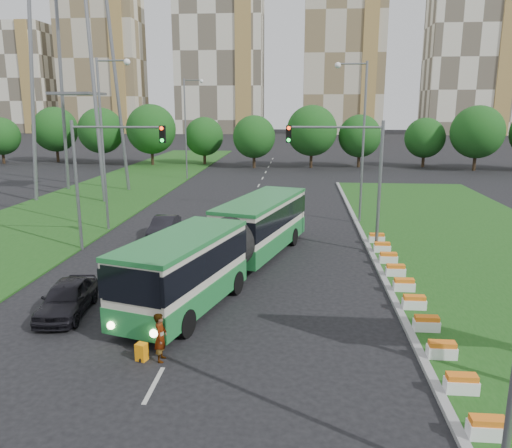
# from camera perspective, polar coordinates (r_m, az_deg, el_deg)

# --- Properties ---
(ground) EXTENTS (360.00, 360.00, 0.00)m
(ground) POSITION_cam_1_polar(r_m,az_deg,el_deg) (22.07, 0.51, -10.20)
(ground) COLOR black
(ground) RESTS_ON ground
(grass_median) EXTENTS (14.00, 60.00, 0.15)m
(grass_median) POSITION_cam_1_polar(r_m,az_deg,el_deg) (31.64, 26.00, -4.10)
(grass_median) COLOR #1C4D16
(grass_median) RESTS_ON ground
(median_kerb) EXTENTS (0.30, 60.00, 0.18)m
(median_kerb) POSITION_cam_1_polar(r_m,az_deg,el_deg) (29.83, 13.43, -4.05)
(median_kerb) COLOR gray
(median_kerb) RESTS_ON ground
(left_verge) EXTENTS (12.00, 110.00, 0.10)m
(left_verge) POSITION_cam_1_polar(r_m,az_deg,el_deg) (50.00, -18.18, 2.55)
(left_verge) COLOR #1C4D16
(left_verge) RESTS_ON ground
(lane_markings) EXTENTS (0.20, 100.00, 0.01)m
(lane_markings) POSITION_cam_1_polar(r_m,az_deg,el_deg) (41.38, -1.48, 1.02)
(lane_markings) COLOR #AFB0A9
(lane_markings) RESTS_ON ground
(flower_planters) EXTENTS (1.10, 20.30, 0.60)m
(flower_planters) POSITION_cam_1_polar(r_m,az_deg,el_deg) (24.16, 17.07, -7.53)
(flower_planters) COLOR white
(flower_planters) RESTS_ON grass_median
(traffic_mast_median) EXTENTS (5.76, 0.32, 8.00)m
(traffic_mast_median) POSITION_cam_1_polar(r_m,az_deg,el_deg) (30.54, 11.05, 6.57)
(traffic_mast_median) COLOR slate
(traffic_mast_median) RESTS_ON ground
(traffic_mast_left) EXTENTS (5.76, 0.32, 8.00)m
(traffic_mast_left) POSITION_cam_1_polar(r_m,az_deg,el_deg) (31.71, -17.30, 6.46)
(traffic_mast_left) COLOR slate
(traffic_mast_left) RESTS_ON ground
(street_lamps) EXTENTS (36.00, 60.00, 12.00)m
(street_lamps) POSITION_cam_1_polar(r_m,az_deg,el_deg) (30.65, -3.65, 8.03)
(street_lamps) COLOR slate
(street_lamps) RESTS_ON ground
(tree_line) EXTENTS (120.00, 8.00, 9.00)m
(tree_line) POSITION_cam_1_polar(r_m,az_deg,el_deg) (75.77, 11.51, 9.78)
(tree_line) COLOR #144B17
(tree_line) RESTS_ON ground
(apartment_tower_west) EXTENTS (26.00, 15.00, 48.00)m
(apartment_tower_west) POSITION_cam_1_polar(r_m,az_deg,el_deg) (183.36, -17.17, 17.49)
(apartment_tower_west) COLOR beige
(apartment_tower_west) RESTS_ON ground
(apartment_tower_cwest) EXTENTS (28.00, 15.00, 52.00)m
(apartment_tower_cwest) POSITION_cam_1_polar(r_m,az_deg,el_deg) (173.09, -4.13, 18.96)
(apartment_tower_cwest) COLOR beige
(apartment_tower_cwest) RESTS_ON ground
(apartment_tower_ceast) EXTENTS (25.00, 15.00, 50.00)m
(apartment_tower_ceast) POSITION_cam_1_polar(r_m,az_deg,el_deg) (171.47, 9.94, 18.53)
(apartment_tower_ceast) COLOR beige
(apartment_tower_ceast) RESTS_ON ground
(apartment_tower_east) EXTENTS (27.00, 15.00, 47.00)m
(apartment_tower_east) POSITION_cam_1_polar(r_m,az_deg,el_deg) (178.98, 23.38, 16.97)
(apartment_tower_east) COLOR beige
(apartment_tower_east) RESTS_ON ground
(midrise_west) EXTENTS (22.00, 14.00, 36.00)m
(midrise_west) POSITION_cam_1_polar(r_m,az_deg,el_deg) (195.88, -25.49, 14.75)
(midrise_west) COLOR beige
(midrise_west) RESTS_ON ground
(articulated_bus) EXTENTS (2.82, 18.08, 2.98)m
(articulated_bus) POSITION_cam_1_polar(r_m,az_deg,el_deg) (26.39, -3.23, -2.05)
(articulated_bus) COLOR beige
(articulated_bus) RESTS_ON ground
(car_left_near) EXTENTS (2.23, 4.55, 1.49)m
(car_left_near) POSITION_cam_1_polar(r_m,az_deg,el_deg) (23.24, -20.78, -7.88)
(car_left_near) COLOR black
(car_left_near) RESTS_ON ground
(car_left_far) EXTENTS (1.56, 4.30, 1.41)m
(car_left_far) POSITION_cam_1_polar(r_m,az_deg,el_deg) (34.95, -10.44, -0.32)
(car_left_far) COLOR black
(car_left_far) RESTS_ON ground
(pedestrian) EXTENTS (0.44, 0.66, 1.79)m
(pedestrian) POSITION_cam_1_polar(r_m,az_deg,el_deg) (18.28, -10.84, -12.58)
(pedestrian) COLOR gray
(pedestrian) RESTS_ON ground
(shopping_trolley) EXTENTS (0.37, 0.39, 0.64)m
(shopping_trolley) POSITION_cam_1_polar(r_m,az_deg,el_deg) (18.68, -12.94, -14.07)
(shopping_trolley) COLOR orange
(shopping_trolley) RESTS_ON ground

